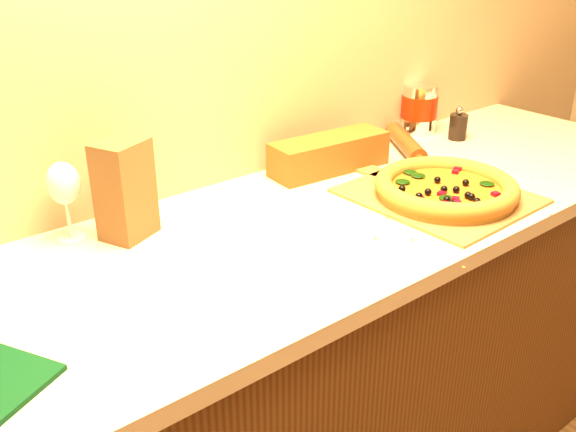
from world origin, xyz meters
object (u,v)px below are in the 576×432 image
object	(u,v)px
pepper_grinder	(458,126)
wine_glass	(64,186)
pizza_peel	(433,194)
pizza	(446,188)
rolling_pin	(405,143)
coffee_canister	(419,108)

from	to	relation	value
pepper_grinder	wine_glass	xyz separation A→B (m)	(-1.22, 0.10, 0.08)
pizza_peel	pizza	world-z (taller)	pizza
pizza	rolling_pin	bearing A→B (deg)	57.09
coffee_canister	wine_glass	size ratio (longest dim) A/B	0.88
pepper_grinder	rolling_pin	bearing A→B (deg)	173.50
pizza	wine_glass	world-z (taller)	wine_glass
pepper_grinder	rolling_pin	distance (m)	0.22
pizza	wine_glass	bearing A→B (deg)	154.70
wine_glass	pepper_grinder	bearing A→B (deg)	-4.63
rolling_pin	wine_glass	world-z (taller)	wine_glass
pizza_peel	wine_glass	distance (m)	0.88
pepper_grinder	wine_glass	bearing A→B (deg)	175.37
rolling_pin	pizza	bearing A→B (deg)	-122.91
rolling_pin	coffee_canister	bearing A→B (deg)	30.14
pepper_grinder	wine_glass	world-z (taller)	wine_glass
pizza_peel	coffee_canister	bearing A→B (deg)	43.09
pizza_peel	coffee_canister	size ratio (longest dim) A/B	3.63
wine_glass	pizza_peel	bearing A→B (deg)	-23.13
pizza_peel	coffee_canister	world-z (taller)	coffee_canister
rolling_pin	pepper_grinder	bearing A→B (deg)	-6.50
rolling_pin	coffee_canister	world-z (taller)	coffee_canister
pizza	rolling_pin	xyz separation A→B (m)	(0.20, 0.31, -0.01)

